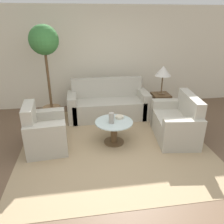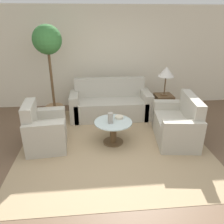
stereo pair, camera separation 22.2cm
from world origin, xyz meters
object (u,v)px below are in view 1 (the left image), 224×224
(coffee_table, at_px, (114,129))
(potted_plant, at_px, (45,54))
(table_lamp, at_px, (163,72))
(loveseat, at_px, (177,124))
(armchair, at_px, (44,133))
(sofa_main, at_px, (108,105))
(vase, at_px, (111,118))
(bowl, at_px, (119,117))

(coffee_table, distance_m, potted_plant, 2.25)
(table_lamp, bearing_deg, loveseat, -92.36)
(armchair, relative_size, table_lamp, 1.33)
(sofa_main, relative_size, potted_plant, 0.89)
(loveseat, distance_m, coffee_table, 1.31)
(potted_plant, bearing_deg, vase, -47.66)
(loveseat, bearing_deg, coffee_table, -82.07)
(armchair, distance_m, bowl, 1.47)
(vase, distance_m, bowl, 0.28)
(coffee_table, distance_m, vase, 0.28)
(loveseat, xyz_separation_m, potted_plant, (-2.62, 1.30, 1.24))
(sofa_main, distance_m, armchair, 1.88)
(table_lamp, height_order, bowl, table_lamp)
(loveseat, distance_m, potted_plant, 3.18)
(sofa_main, distance_m, bowl, 1.17)
(sofa_main, relative_size, table_lamp, 2.81)
(potted_plant, bearing_deg, sofa_main, -1.62)
(coffee_table, bearing_deg, bowl, 45.83)
(sofa_main, relative_size, loveseat, 1.50)
(table_lamp, bearing_deg, coffee_table, -139.61)
(bowl, bearing_deg, table_lamp, 39.75)
(loveseat, height_order, potted_plant, potted_plant)
(bowl, bearing_deg, coffee_table, -134.17)
(sofa_main, bearing_deg, potted_plant, 178.38)
(table_lamp, relative_size, vase, 3.37)
(armchair, bearing_deg, loveseat, -94.23)
(sofa_main, height_order, vase, sofa_main)
(loveseat, distance_m, table_lamp, 1.39)
(vase, bearing_deg, bowl, 44.64)
(potted_plant, relative_size, vase, 10.65)
(potted_plant, height_order, bowl, potted_plant)
(sofa_main, bearing_deg, table_lamp, -5.66)
(potted_plant, bearing_deg, coffee_table, -45.28)
(loveseat, bearing_deg, vase, -79.96)
(coffee_table, relative_size, table_lamp, 1.06)
(loveseat, relative_size, table_lamp, 1.88)
(loveseat, distance_m, vase, 1.39)
(armchair, bearing_deg, bowl, -89.34)
(armchair, height_order, potted_plant, potted_plant)
(potted_plant, bearing_deg, bowl, -39.51)
(coffee_table, relative_size, vase, 3.57)
(table_lamp, bearing_deg, sofa_main, 174.34)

